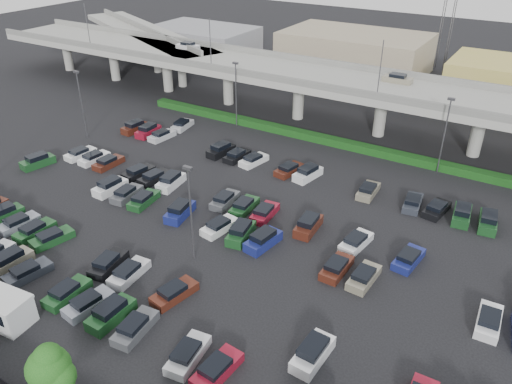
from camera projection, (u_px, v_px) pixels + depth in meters
ground at (238, 221)px, 55.96m from camera, size 280.00×280.00×0.00m
overpass at (350, 86)px, 76.42m from camera, size 150.00×13.00×15.80m
on_ramp at (146, 35)px, 108.22m from camera, size 50.93×30.13×8.80m
hedge at (330, 141)px, 74.26m from camera, size 66.00×1.60×1.10m
tree_row at (34, 360)px, 34.20m from camera, size 65.07×3.66×5.94m
parked_cars at (201, 228)px, 53.65m from camera, size 63.15×41.64×1.67m
light_poles at (216, 156)px, 56.25m from camera, size 66.90×48.38×10.30m
distant_buildings at (471, 72)px, 94.41m from camera, size 138.00×24.00×9.00m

